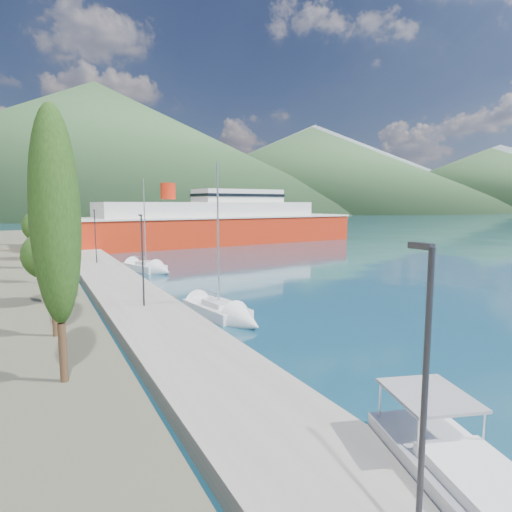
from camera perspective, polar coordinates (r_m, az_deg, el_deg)
ground at (r=136.31m, az=-21.17°, el=3.38°), size 1400.00×1400.00×0.00m
quay at (r=42.33m, az=-18.68°, el=-3.09°), size 5.00×88.00×0.80m
hills_far at (r=656.10m, az=-14.26°, el=12.94°), size 1480.00×900.00×180.00m
hills_near at (r=406.10m, az=-11.55°, el=12.78°), size 1010.00×520.00×115.00m
tree_row at (r=48.27m, az=-26.79°, el=4.53°), size 3.99×63.76×11.35m
lamp_posts at (r=29.24m, az=-14.98°, el=-0.06°), size 0.15×46.86×6.06m
sailboat_near at (r=28.08m, az=-3.35°, el=-7.98°), size 3.43×8.03×11.17m
sailboat_mid at (r=48.64m, az=-13.50°, el=-1.74°), size 4.79×8.01×11.23m
ferry at (r=80.49m, az=-5.96°, el=4.15°), size 59.78×17.51×11.70m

